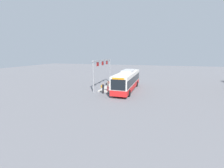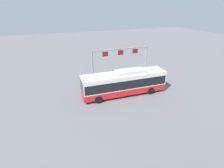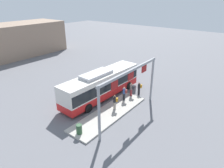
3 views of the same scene
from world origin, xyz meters
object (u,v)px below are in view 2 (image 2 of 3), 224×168
Objects in this scene: bus_main at (124,82)px; person_waiting_mid at (112,80)px; person_boarding at (94,83)px; person_waiting_near at (102,82)px; person_waiting_far at (125,77)px; trash_bin at (153,75)px.

bus_main is 2.97m from person_waiting_mid.
bus_main reaches higher than person_boarding.
person_waiting_near reaches higher than person_boarding.
person_waiting_near and person_waiting_mid have the same top height.
person_waiting_near is 1.00× the size of person_waiting_mid.
person_waiting_near is at bearing -107.46° from person_waiting_far.
person_boarding is 2.65m from person_waiting_mid.
person_boarding is at bearing -41.93° from bus_main.
person_boarding is (3.38, -3.26, -0.92)m from bus_main.
trash_bin is (-5.28, 0.02, -0.44)m from person_waiting_far.
person_waiting_far is (-3.77, -0.30, 0.00)m from person_waiting_near.
person_waiting_far is at bearing -113.91° from bus_main.
person_boarding is 10.18m from trash_bin.
trash_bin is (-7.57, -0.33, -0.44)m from person_waiting_mid.
person_waiting_mid is (-1.47, 0.05, 0.00)m from person_waiting_near.
person_waiting_far is at bearing 70.61° from person_boarding.
person_boarding is at bearing -113.75° from person_waiting_far.
person_waiting_near and person_waiting_far have the same top height.
bus_main is at bearing 28.46° from person_boarding.
bus_main reaches higher than person_waiting_far.
trash_bin is at bearing 87.05° from person_waiting_near.
trash_bin is at bearing 71.42° from person_boarding.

